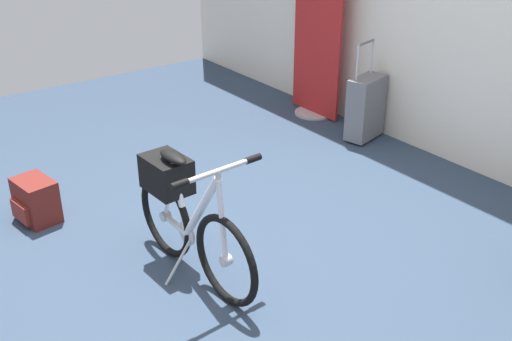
% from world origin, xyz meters
% --- Properties ---
extents(ground_plane, '(7.59, 7.59, 0.00)m').
position_xyz_m(ground_plane, '(0.00, 0.00, 0.00)').
color(ground_plane, '#2D3D51').
extents(floor_banner_stand, '(0.60, 0.36, 1.78)m').
position_xyz_m(floor_banner_stand, '(-1.56, 2.08, 0.80)').
color(floor_banner_stand, '#B7B7BC').
rests_on(floor_banner_stand, ground_plane).
extents(folding_bike_foreground, '(1.09, 0.53, 0.77)m').
position_xyz_m(folding_bike_foreground, '(-0.12, -0.16, 0.37)').
color(folding_bike_foreground, black).
rests_on(folding_bike_foreground, ground_plane).
extents(rolling_suitcase, '(0.26, 0.39, 0.83)m').
position_xyz_m(rolling_suitcase, '(-0.86, 2.02, 0.28)').
color(rolling_suitcase, slate).
rests_on(rolling_suitcase, ground_plane).
extents(backpack_on_floor, '(0.31, 0.26, 0.29)m').
position_xyz_m(backpack_on_floor, '(-1.18, -0.66, 0.14)').
color(backpack_on_floor, maroon).
rests_on(backpack_on_floor, ground_plane).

